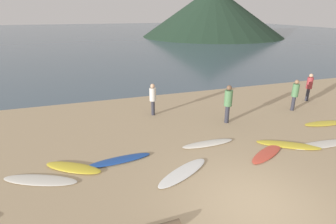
{
  "coord_description": "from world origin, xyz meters",
  "views": [
    {
      "loc": [
        -4.07,
        -4.77,
        4.95
      ],
      "look_at": [
        -0.51,
        6.03,
        0.6
      ],
      "focal_mm": 28.4,
      "sensor_mm": 36.0,
      "label": 1
    }
  ],
  "objects_px": {
    "surfboard_2": "(73,168)",
    "person_3": "(228,101)",
    "surfboard_1": "(40,180)",
    "person_2": "(309,85)",
    "person_0": "(153,97)",
    "surfboard_7": "(288,145)",
    "surfboard_8": "(323,144)",
    "surfboard_3": "(119,160)",
    "surfboard_5": "(208,143)",
    "person_1": "(295,93)",
    "surfboard_6": "(267,153)",
    "surfboard_4": "(183,172)",
    "surfboard_9": "(324,123)"
  },
  "relations": [
    {
      "from": "surfboard_2",
      "to": "person_3",
      "type": "bearing_deg",
      "value": 48.68
    },
    {
      "from": "surfboard_1",
      "to": "person_3",
      "type": "relative_size",
      "value": 1.32
    },
    {
      "from": "surfboard_2",
      "to": "person_2",
      "type": "height_order",
      "value": "person_2"
    },
    {
      "from": "surfboard_1",
      "to": "person_0",
      "type": "bearing_deg",
      "value": 65.64
    },
    {
      "from": "surfboard_7",
      "to": "surfboard_8",
      "type": "bearing_deg",
      "value": 16.41
    },
    {
      "from": "surfboard_3",
      "to": "surfboard_5",
      "type": "distance_m",
      "value": 3.51
    },
    {
      "from": "person_1",
      "to": "surfboard_5",
      "type": "bearing_deg",
      "value": 150.66
    },
    {
      "from": "surfboard_7",
      "to": "person_1",
      "type": "bearing_deg",
      "value": 78.37
    },
    {
      "from": "surfboard_2",
      "to": "surfboard_5",
      "type": "xyz_separation_m",
      "value": [
        5.05,
        0.16,
        -0.0
      ]
    },
    {
      "from": "surfboard_7",
      "to": "surfboard_8",
      "type": "distance_m",
      "value": 1.4
    },
    {
      "from": "surfboard_7",
      "to": "surfboard_8",
      "type": "height_order",
      "value": "surfboard_7"
    },
    {
      "from": "surfboard_1",
      "to": "person_0",
      "type": "distance_m",
      "value": 6.54
    },
    {
      "from": "surfboard_8",
      "to": "person_1",
      "type": "bearing_deg",
      "value": 67.44
    },
    {
      "from": "surfboard_3",
      "to": "person_1",
      "type": "xyz_separation_m",
      "value": [
        9.49,
        2.26,
        0.92
      ]
    },
    {
      "from": "surfboard_5",
      "to": "surfboard_7",
      "type": "relative_size",
      "value": 0.91
    },
    {
      "from": "surfboard_1",
      "to": "surfboard_8",
      "type": "bearing_deg",
      "value": 18.63
    },
    {
      "from": "surfboard_6",
      "to": "surfboard_4",
      "type": "bearing_deg",
      "value": 156.15
    },
    {
      "from": "surfboard_9",
      "to": "person_0",
      "type": "height_order",
      "value": "person_0"
    },
    {
      "from": "surfboard_4",
      "to": "person_1",
      "type": "bearing_deg",
      "value": -3.62
    },
    {
      "from": "surfboard_7",
      "to": "person_1",
      "type": "relative_size",
      "value": 1.45
    },
    {
      "from": "surfboard_8",
      "to": "surfboard_9",
      "type": "bearing_deg",
      "value": 45.03
    },
    {
      "from": "surfboard_2",
      "to": "surfboard_7",
      "type": "relative_size",
      "value": 0.85
    },
    {
      "from": "surfboard_2",
      "to": "surfboard_4",
      "type": "distance_m",
      "value": 3.67
    },
    {
      "from": "surfboard_3",
      "to": "person_2",
      "type": "relative_size",
      "value": 1.4
    },
    {
      "from": "surfboard_6",
      "to": "surfboard_7",
      "type": "bearing_deg",
      "value": -13.4
    },
    {
      "from": "surfboard_4",
      "to": "person_3",
      "type": "distance_m",
      "value": 4.9
    },
    {
      "from": "surfboard_2",
      "to": "surfboard_9",
      "type": "xyz_separation_m",
      "value": [
        11.09,
        0.28,
        -0.01
      ]
    },
    {
      "from": "person_2",
      "to": "person_3",
      "type": "bearing_deg",
      "value": -80.03
    },
    {
      "from": "person_0",
      "to": "surfboard_3",
      "type": "bearing_deg",
      "value": 144.73
    },
    {
      "from": "surfboard_2",
      "to": "surfboard_6",
      "type": "relative_size",
      "value": 1.01
    },
    {
      "from": "surfboard_8",
      "to": "person_3",
      "type": "distance_m",
      "value": 4.17
    },
    {
      "from": "surfboard_4",
      "to": "person_1",
      "type": "distance_m",
      "value": 8.53
    },
    {
      "from": "person_0",
      "to": "person_3",
      "type": "distance_m",
      "value": 3.66
    },
    {
      "from": "surfboard_7",
      "to": "person_3",
      "type": "distance_m",
      "value": 3.2
    },
    {
      "from": "surfboard_4",
      "to": "surfboard_9",
      "type": "relative_size",
      "value": 1.11
    },
    {
      "from": "surfboard_2",
      "to": "surfboard_7",
      "type": "bearing_deg",
      "value": 26.64
    },
    {
      "from": "surfboard_6",
      "to": "surfboard_7",
      "type": "relative_size",
      "value": 0.84
    },
    {
      "from": "surfboard_3",
      "to": "surfboard_8",
      "type": "relative_size",
      "value": 0.84
    },
    {
      "from": "surfboard_4",
      "to": "surfboard_8",
      "type": "distance_m",
      "value": 5.94
    },
    {
      "from": "surfboard_6",
      "to": "person_0",
      "type": "bearing_deg",
      "value": 92.87
    },
    {
      "from": "surfboard_4",
      "to": "surfboard_5",
      "type": "bearing_deg",
      "value": 13.87
    },
    {
      "from": "surfboard_7",
      "to": "surfboard_9",
      "type": "xyz_separation_m",
      "value": [
        3.1,
        1.21,
        -0.0
      ]
    },
    {
      "from": "surfboard_5",
      "to": "surfboard_9",
      "type": "relative_size",
      "value": 1.07
    },
    {
      "from": "surfboard_2",
      "to": "surfboard_5",
      "type": "height_order",
      "value": "surfboard_2"
    },
    {
      "from": "surfboard_1",
      "to": "surfboard_6",
      "type": "distance_m",
      "value": 7.8
    },
    {
      "from": "surfboard_8",
      "to": "person_2",
      "type": "relative_size",
      "value": 1.67
    },
    {
      "from": "person_1",
      "to": "person_3",
      "type": "relative_size",
      "value": 0.91
    },
    {
      "from": "surfboard_3",
      "to": "person_3",
      "type": "distance_m",
      "value": 5.75
    },
    {
      "from": "surfboard_5",
      "to": "person_3",
      "type": "height_order",
      "value": "person_3"
    },
    {
      "from": "surfboard_5",
      "to": "person_0",
      "type": "bearing_deg",
      "value": 107.04
    }
  ]
}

